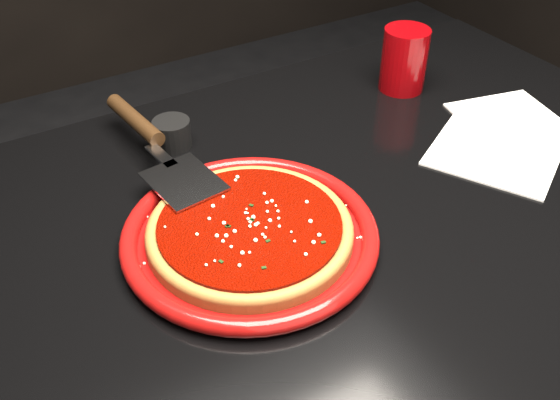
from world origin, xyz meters
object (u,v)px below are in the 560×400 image
object	(u,v)px
plate	(250,235)
cup	(404,60)
ramekin	(172,134)
table	(317,396)
pizza_server	(158,145)

from	to	relation	value
plate	cup	xyz separation A→B (m)	(0.41, 0.21, 0.04)
ramekin	plate	bearing A→B (deg)	-90.97
table	pizza_server	xyz separation A→B (m)	(-0.14, 0.22, 0.42)
cup	plate	bearing A→B (deg)	-152.66
table	ramekin	size ratio (longest dim) A/B	21.77
plate	cup	world-z (taller)	cup
plate	pizza_server	xyz separation A→B (m)	(-0.03, 0.20, 0.03)
table	cup	bearing A→B (deg)	36.83
table	pizza_server	bearing A→B (deg)	122.48
pizza_server	cup	world-z (taller)	cup
plate	cup	distance (m)	0.46
pizza_server	ramekin	size ratio (longest dim) A/B	6.14
ramekin	table	bearing A→B (deg)	-69.19
table	plate	world-z (taller)	plate
table	ramekin	xyz separation A→B (m)	(-0.10, 0.26, 0.40)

